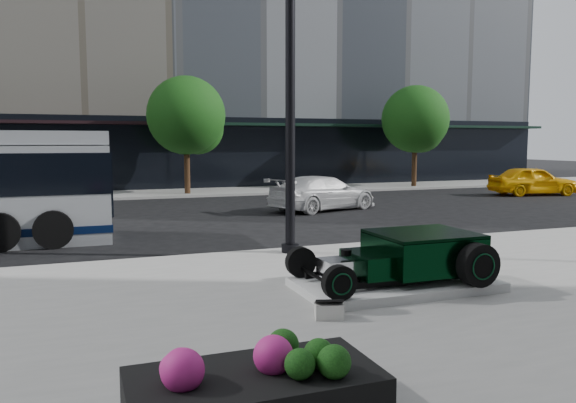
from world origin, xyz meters
name	(u,v)px	position (x,y,z in m)	size (l,w,h in m)	color
ground	(240,240)	(0.00, 0.00, 0.00)	(120.00, 120.00, 0.00)	black
sidewalk_far	(164,193)	(0.00, 14.00, 0.06)	(70.00, 4.00, 0.12)	gray
street_trees	(189,119)	(1.15, 13.07, 3.77)	(29.80, 3.80, 5.70)	black
display_plinth	(395,284)	(1.04, -6.22, 0.20)	(3.40, 1.80, 0.15)	silver
hot_rod	(412,254)	(1.37, -6.22, 0.70)	(3.22, 2.00, 0.81)	black
info_plaque	(329,309)	(-0.72, -7.30, 0.24)	(0.47, 0.41, 0.31)	silver
lamppost	(290,104)	(0.48, -2.57, 3.51)	(0.40, 0.40, 7.32)	black
flower_planter	(255,392)	(-2.61, -9.79, 0.39)	(2.28, 1.14, 0.74)	black
white_sedan	(323,193)	(4.87, 5.36, 0.67)	(1.87, 4.61, 1.34)	silver
yellow_taxi	(533,181)	(17.15, 7.28, 0.72)	(1.70, 4.24, 1.44)	#FFB909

